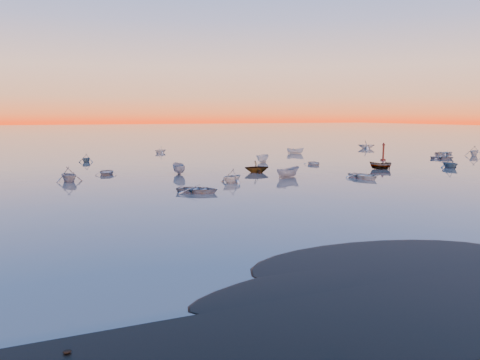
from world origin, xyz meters
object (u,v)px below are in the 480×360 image
boat_near_left (198,193)px  boat_near_right (450,168)px  boat_near_center (288,177)px  channel_marker (383,153)px

boat_near_left → boat_near_right: 44.43m
boat_near_center → boat_near_right: (29.04, 0.12, 0.00)m
boat_near_right → channel_marker: bearing=-79.3°
boat_near_center → channel_marker: (27.55, 13.96, 1.34)m
boat_near_right → channel_marker: (-1.49, 13.84, 1.34)m
boat_near_left → boat_near_right: (43.87, 7.06, 0.00)m
boat_near_center → channel_marker: 30.91m
channel_marker → boat_near_left: bearing=-153.7°
boat_near_center → channel_marker: channel_marker is taller
boat_near_left → channel_marker: bearing=-25.5°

